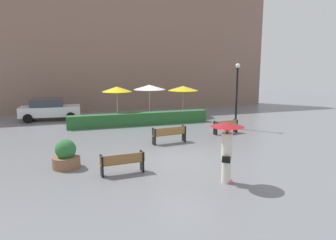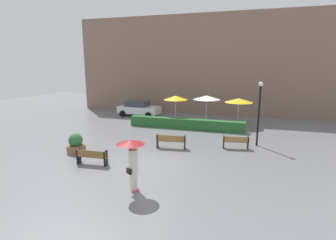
{
  "view_description": "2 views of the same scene",
  "coord_description": "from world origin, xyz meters",
  "px_view_note": "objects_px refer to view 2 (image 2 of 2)",
  "views": [
    {
      "loc": [
        -4.77,
        -12.31,
        4.16
      ],
      "look_at": [
        0.75,
        4.51,
        0.97
      ],
      "focal_mm": 34.14,
      "sensor_mm": 36.0,
      "label": 1
    },
    {
      "loc": [
        4.88,
        -12.18,
        5.16
      ],
      "look_at": [
        -0.26,
        4.46,
        1.5
      ],
      "focal_mm": 28.26,
      "sensor_mm": 36.0,
      "label": 2
    }
  ],
  "objects_px": {
    "bench_near_left": "(92,156)",
    "patio_umbrella_yellow": "(176,98)",
    "parked_car": "(139,108)",
    "lamp_post": "(259,108)",
    "patio_umbrella_yellow_far": "(239,100)",
    "bench_far_right": "(236,141)",
    "pedestrian_with_umbrella": "(132,156)",
    "bench_mid_center": "(171,140)",
    "planter_pot": "(76,145)",
    "patio_umbrella_white": "(207,98)"
  },
  "relations": [
    {
      "from": "bench_near_left",
      "to": "patio_umbrella_yellow_far",
      "type": "distance_m",
      "value": 13.65
    },
    {
      "from": "pedestrian_with_umbrella",
      "to": "planter_pot",
      "type": "height_order",
      "value": "pedestrian_with_umbrella"
    },
    {
      "from": "bench_far_right",
      "to": "patio_umbrella_yellow",
      "type": "height_order",
      "value": "patio_umbrella_yellow"
    },
    {
      "from": "bench_near_left",
      "to": "pedestrian_with_umbrella",
      "type": "bearing_deg",
      "value": -31.67
    },
    {
      "from": "pedestrian_with_umbrella",
      "to": "patio_umbrella_yellow_far",
      "type": "bearing_deg",
      "value": 75.29
    },
    {
      "from": "bench_near_left",
      "to": "pedestrian_with_umbrella",
      "type": "relative_size",
      "value": 0.77
    },
    {
      "from": "pedestrian_with_umbrella",
      "to": "patio_umbrella_yellow_far",
      "type": "distance_m",
      "value": 14.17
    },
    {
      "from": "bench_near_left",
      "to": "patio_umbrella_yellow",
      "type": "relative_size",
      "value": 0.67
    },
    {
      "from": "bench_mid_center",
      "to": "parked_car",
      "type": "bearing_deg",
      "value": 123.79
    },
    {
      "from": "bench_near_left",
      "to": "parked_car",
      "type": "distance_m",
      "value": 13.47
    },
    {
      "from": "bench_far_right",
      "to": "patio_umbrella_yellow",
      "type": "xyz_separation_m",
      "value": [
        -5.48,
        5.69,
        1.85
      ]
    },
    {
      "from": "lamp_post",
      "to": "patio_umbrella_yellow_far",
      "type": "height_order",
      "value": "lamp_post"
    },
    {
      "from": "pedestrian_with_umbrella",
      "to": "bench_near_left",
      "type": "bearing_deg",
      "value": 148.33
    },
    {
      "from": "bench_mid_center",
      "to": "bench_near_left",
      "type": "height_order",
      "value": "bench_mid_center"
    },
    {
      "from": "planter_pot",
      "to": "parked_car",
      "type": "distance_m",
      "value": 11.73
    },
    {
      "from": "bench_far_right",
      "to": "pedestrian_with_umbrella",
      "type": "relative_size",
      "value": 0.74
    },
    {
      "from": "parked_car",
      "to": "patio_umbrella_yellow",
      "type": "bearing_deg",
      "value": -27.88
    },
    {
      "from": "bench_near_left",
      "to": "lamp_post",
      "type": "relative_size",
      "value": 0.41
    },
    {
      "from": "bench_far_right",
      "to": "lamp_post",
      "type": "bearing_deg",
      "value": 40.53
    },
    {
      "from": "bench_far_right",
      "to": "bench_near_left",
      "type": "height_order",
      "value": "same"
    },
    {
      "from": "planter_pot",
      "to": "bench_mid_center",
      "type": "bearing_deg",
      "value": 25.38
    },
    {
      "from": "bench_far_right",
      "to": "parked_car",
      "type": "relative_size",
      "value": 0.38
    },
    {
      "from": "bench_far_right",
      "to": "lamp_post",
      "type": "xyz_separation_m",
      "value": [
        1.28,
        1.09,
        2.02
      ]
    },
    {
      "from": "planter_pot",
      "to": "patio_umbrella_white",
      "type": "relative_size",
      "value": 0.46
    },
    {
      "from": "patio_umbrella_yellow_far",
      "to": "parked_car",
      "type": "height_order",
      "value": "patio_umbrella_yellow_far"
    },
    {
      "from": "bench_near_left",
      "to": "planter_pot",
      "type": "height_order",
      "value": "planter_pot"
    },
    {
      "from": "lamp_post",
      "to": "parked_car",
      "type": "height_order",
      "value": "lamp_post"
    },
    {
      "from": "bench_near_left",
      "to": "patio_umbrella_white",
      "type": "xyz_separation_m",
      "value": [
        4.14,
        11.57,
        1.87
      ]
    },
    {
      "from": "bench_near_left",
      "to": "patio_umbrella_white",
      "type": "bearing_deg",
      "value": 70.31
    },
    {
      "from": "planter_pot",
      "to": "bench_far_right",
      "type": "bearing_deg",
      "value": 21.46
    },
    {
      "from": "bench_mid_center",
      "to": "planter_pot",
      "type": "xyz_separation_m",
      "value": [
        -5.18,
        -2.46,
        -0.02
      ]
    },
    {
      "from": "bench_far_right",
      "to": "bench_near_left",
      "type": "xyz_separation_m",
      "value": [
        -7.06,
        -5.01,
        -0.0
      ]
    },
    {
      "from": "bench_far_right",
      "to": "planter_pot",
      "type": "bearing_deg",
      "value": -158.54
    },
    {
      "from": "patio_umbrella_yellow_far",
      "to": "lamp_post",
      "type": "bearing_deg",
      "value": -75.2
    },
    {
      "from": "bench_near_left",
      "to": "patio_umbrella_yellow",
      "type": "xyz_separation_m",
      "value": [
        1.57,
        10.71,
        1.86
      ]
    },
    {
      "from": "bench_far_right",
      "to": "pedestrian_with_umbrella",
      "type": "distance_m",
      "value": 8.05
    },
    {
      "from": "lamp_post",
      "to": "patio_umbrella_yellow_far",
      "type": "bearing_deg",
      "value": 104.8
    },
    {
      "from": "bench_far_right",
      "to": "patio_umbrella_white",
      "type": "height_order",
      "value": "patio_umbrella_white"
    },
    {
      "from": "planter_pot",
      "to": "patio_umbrella_yellow_far",
      "type": "xyz_separation_m",
      "value": [
        8.87,
        10.23,
        1.7
      ]
    },
    {
      "from": "bench_mid_center",
      "to": "patio_umbrella_yellow_far",
      "type": "xyz_separation_m",
      "value": [
        3.69,
        7.77,
        1.68
      ]
    },
    {
      "from": "bench_near_left",
      "to": "planter_pot",
      "type": "relative_size",
      "value": 1.45
    },
    {
      "from": "bench_far_right",
      "to": "bench_near_left",
      "type": "distance_m",
      "value": 8.66
    },
    {
      "from": "planter_pot",
      "to": "patio_umbrella_yellow_far",
      "type": "relative_size",
      "value": 0.49
    },
    {
      "from": "bench_mid_center",
      "to": "pedestrian_with_umbrella",
      "type": "distance_m",
      "value": 6.0
    },
    {
      "from": "patio_umbrella_white",
      "to": "parked_car",
      "type": "distance_m",
      "value": 7.47
    },
    {
      "from": "patio_umbrella_yellow",
      "to": "parked_car",
      "type": "bearing_deg",
      "value": 152.12
    },
    {
      "from": "planter_pot",
      "to": "parked_car",
      "type": "height_order",
      "value": "parked_car"
    },
    {
      "from": "planter_pot",
      "to": "patio_umbrella_yellow",
      "type": "relative_size",
      "value": 0.47
    },
    {
      "from": "planter_pot",
      "to": "patio_umbrella_yellow",
      "type": "xyz_separation_m",
      "value": [
        3.59,
        9.26,
        1.84
      ]
    },
    {
      "from": "patio_umbrella_yellow_far",
      "to": "parked_car",
      "type": "distance_m",
      "value": 10.06
    }
  ]
}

